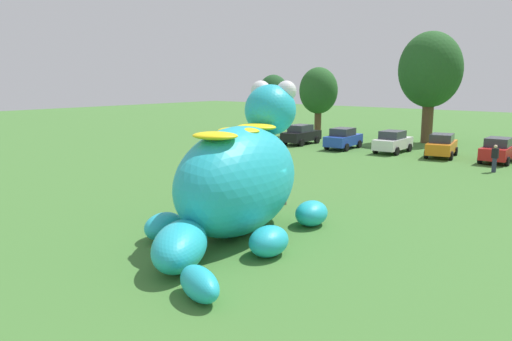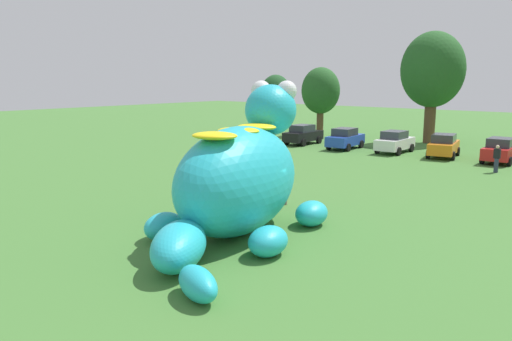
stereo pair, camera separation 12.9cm
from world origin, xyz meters
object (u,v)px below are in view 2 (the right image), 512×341
at_px(car_black, 303,135).
at_px(car_white, 395,142).
at_px(giant_inflatable_creature, 239,178).
at_px(car_orange, 444,146).
at_px(spectator_near_inflatable, 285,186).
at_px(spectator_by_cars, 497,159).
at_px(car_blue, 345,139).
at_px(car_red, 501,150).

xyz_separation_m(car_black, car_white, (8.44, 0.37, 0.00)).
height_order(giant_inflatable_creature, car_orange, giant_inflatable_creature).
relative_size(giant_inflatable_creature, spectator_near_inflatable, 5.98).
bearing_deg(giant_inflatable_creature, spectator_near_inflatable, 105.79).
bearing_deg(spectator_near_inflatable, car_white, 100.57).
bearing_deg(car_black, spectator_near_inflatable, -57.00).
xyz_separation_m(car_orange, spectator_by_cars, (4.79, -4.05, -0.01)).
height_order(car_black, spectator_by_cars, car_black).
relative_size(car_blue, spectator_by_cars, 2.48).
bearing_deg(car_orange, car_blue, -173.96).
bearing_deg(car_white, car_blue, -171.64).
height_order(car_blue, spectator_by_cars, car_blue).
height_order(car_red, spectator_near_inflatable, car_red).
relative_size(giant_inflatable_creature, car_black, 2.46).
bearing_deg(spectator_near_inflatable, car_orange, 89.27).
height_order(giant_inflatable_creature, car_blue, giant_inflatable_creature).
height_order(spectator_near_inflatable, spectator_by_cars, same).
bearing_deg(spectator_by_cars, spectator_near_inflatable, -108.64).
bearing_deg(giant_inflatable_creature, spectator_by_cars, 79.05).
height_order(car_white, spectator_near_inflatable, car_white).
xyz_separation_m(car_white, car_red, (7.64, 0.32, 0.00)).
distance_m(giant_inflatable_creature, car_red, 23.78).
bearing_deg(car_black, car_orange, 2.80).
bearing_deg(car_orange, giant_inflatable_creature, -87.49).
bearing_deg(giant_inflatable_creature, car_orange, 92.51).
height_order(car_black, car_blue, same).
bearing_deg(car_white, spectator_by_cars, -24.15).
bearing_deg(car_red, spectator_near_inflatable, -102.24).
distance_m(car_black, spectator_near_inflatable, 21.92).
height_order(car_orange, car_red, same).
bearing_deg(car_white, car_black, -177.51).
relative_size(car_orange, spectator_near_inflatable, 2.55).
height_order(car_black, car_orange, same).
xyz_separation_m(car_white, car_orange, (3.74, 0.23, 0.00)).
xyz_separation_m(car_black, car_blue, (4.38, -0.23, 0.00)).
bearing_deg(car_black, car_red, 2.44).
distance_m(car_black, car_white, 8.45).
bearing_deg(car_blue, car_white, 8.36).
relative_size(giant_inflatable_creature, car_red, 2.44).
xyz_separation_m(giant_inflatable_creature, car_white, (-4.77, 23.26, -1.21)).
height_order(car_blue, car_red, same).
bearing_deg(giant_inflatable_creature, car_white, 101.59).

